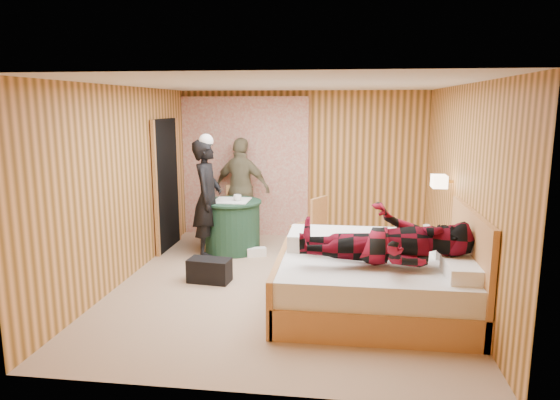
# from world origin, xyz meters

# --- Properties ---
(floor) EXTENTS (4.20, 5.00, 0.01)m
(floor) POSITION_xyz_m (0.00, 0.00, 0.00)
(floor) COLOR tan
(floor) RESTS_ON ground
(ceiling) EXTENTS (4.20, 5.00, 0.01)m
(ceiling) POSITION_xyz_m (0.00, 0.00, 2.50)
(ceiling) COLOR silver
(ceiling) RESTS_ON wall_back
(wall_back) EXTENTS (4.20, 0.02, 2.50)m
(wall_back) POSITION_xyz_m (0.00, 2.50, 1.25)
(wall_back) COLOR #E19956
(wall_back) RESTS_ON floor
(wall_left) EXTENTS (0.02, 5.00, 2.50)m
(wall_left) POSITION_xyz_m (-2.10, 0.00, 1.25)
(wall_left) COLOR #E19956
(wall_left) RESTS_ON floor
(wall_right) EXTENTS (0.02, 5.00, 2.50)m
(wall_right) POSITION_xyz_m (2.10, 0.00, 1.25)
(wall_right) COLOR #E19956
(wall_right) RESTS_ON floor
(curtain) EXTENTS (2.20, 0.08, 2.40)m
(curtain) POSITION_xyz_m (-1.00, 2.43, 1.20)
(curtain) COLOR beige
(curtain) RESTS_ON floor
(doorway) EXTENTS (0.06, 0.90, 2.05)m
(doorway) POSITION_xyz_m (-2.06, 1.40, 1.02)
(doorway) COLOR black
(doorway) RESTS_ON floor
(wall_lamp) EXTENTS (0.26, 0.24, 0.16)m
(wall_lamp) POSITION_xyz_m (1.92, 0.45, 1.30)
(wall_lamp) COLOR gold
(wall_lamp) RESTS_ON wall_right
(bed) EXTENTS (2.17, 1.71, 1.18)m
(bed) POSITION_xyz_m (1.12, -0.72, 0.34)
(bed) COLOR tan
(bed) RESTS_ON floor
(nightstand) EXTENTS (0.39, 0.53, 0.51)m
(nightstand) POSITION_xyz_m (1.88, 0.84, 0.26)
(nightstand) COLOR tan
(nightstand) RESTS_ON floor
(round_table) EXTENTS (0.92, 0.92, 0.81)m
(round_table) POSITION_xyz_m (-1.00, 1.35, 0.41)
(round_table) COLOR #1E422F
(round_table) RESTS_ON floor
(chair_far) EXTENTS (0.56, 0.56, 0.93)m
(chair_far) POSITION_xyz_m (-1.03, 2.06, 0.54)
(chair_far) COLOR tan
(chair_far) RESTS_ON floor
(chair_near) EXTENTS (0.56, 0.56, 0.91)m
(chair_near) POSITION_xyz_m (0.26, 1.27, 0.53)
(chair_near) COLOR tan
(chair_near) RESTS_ON floor
(duffel_bag) EXTENTS (0.57, 0.34, 0.30)m
(duffel_bag) POSITION_xyz_m (-0.99, -0.05, 0.15)
(duffel_bag) COLOR black
(duffel_bag) RESTS_ON floor
(sneaker_left) EXTENTS (0.29, 0.17, 0.12)m
(sneaker_left) POSITION_xyz_m (-0.01, 1.26, 0.06)
(sneaker_left) COLOR white
(sneaker_left) RESTS_ON floor
(sneaker_right) EXTENTS (0.32, 0.22, 0.13)m
(sneaker_right) POSITION_xyz_m (-0.58, 1.11, 0.06)
(sneaker_right) COLOR white
(sneaker_right) RESTS_ON floor
(woman_standing) EXTENTS (0.44, 0.66, 1.76)m
(woman_standing) POSITION_xyz_m (-1.31, 1.08, 0.88)
(woman_standing) COLOR black
(woman_standing) RESTS_ON floor
(man_at_table) EXTENTS (1.09, 0.67, 1.72)m
(man_at_table) POSITION_xyz_m (-1.00, 2.12, 0.86)
(man_at_table) COLOR #756D4E
(man_at_table) RESTS_ON floor
(man_on_bed) EXTENTS (0.86, 0.67, 1.77)m
(man_on_bed) POSITION_xyz_m (1.15, -0.95, 1.02)
(man_on_bed) COLOR maroon
(man_on_bed) RESTS_ON bed
(book_lower) EXTENTS (0.19, 0.24, 0.02)m
(book_lower) POSITION_xyz_m (1.88, 0.79, 0.52)
(book_lower) COLOR white
(book_lower) RESTS_ON nightstand
(book_upper) EXTENTS (0.22, 0.26, 0.02)m
(book_upper) POSITION_xyz_m (1.88, 0.79, 0.54)
(book_upper) COLOR white
(book_upper) RESTS_ON nightstand
(cup_nightstand) EXTENTS (0.13, 0.13, 0.09)m
(cup_nightstand) POSITION_xyz_m (1.88, 0.97, 0.56)
(cup_nightstand) COLOR white
(cup_nightstand) RESTS_ON nightstand
(cup_table) EXTENTS (0.14, 0.14, 0.10)m
(cup_table) POSITION_xyz_m (-0.90, 1.30, 0.86)
(cup_table) COLOR white
(cup_table) RESTS_ON round_table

